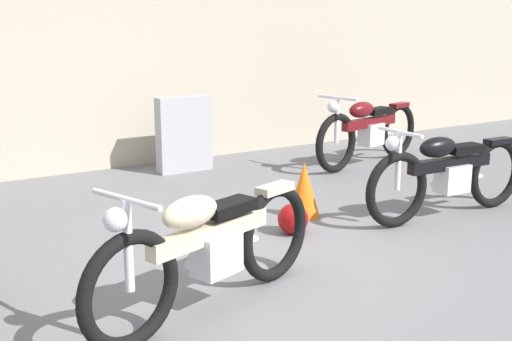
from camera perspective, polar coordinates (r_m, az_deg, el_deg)
The scene contains 8 objects.
ground_plane at distance 5.14m, azimuth 2.23°, elevation -8.33°, with size 40.00×40.00×0.00m, color slate.
building_wall at distance 8.54m, azimuth -13.75°, elevation 9.55°, with size 18.00×0.30×2.80m, color #B2A893.
stone_marker at distance 8.19m, azimuth -6.47°, elevation 3.26°, with size 0.72×0.20×0.97m, color #9E9EA3.
helmet at distance 5.78m, azimuth 3.34°, elevation -4.36°, with size 0.28×0.28×0.28m, color maroon.
traffic_cone at distance 6.27m, azimuth 4.34°, elevation -1.71°, with size 0.32×0.32×0.55m, color orange.
motorcycle_cream at distance 4.19m, azimuth -4.25°, elevation -6.86°, with size 2.01×0.85×0.93m.
motorcycle_black at distance 6.48m, azimuth 16.86°, elevation -0.21°, with size 2.06×0.58×0.93m.
motorcycle_maroon at distance 8.68m, azimuth 10.05°, elevation 3.62°, with size 2.15×0.75×0.98m.
Camera 1 is at (-2.70, -3.94, 1.88)m, focal length 44.52 mm.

